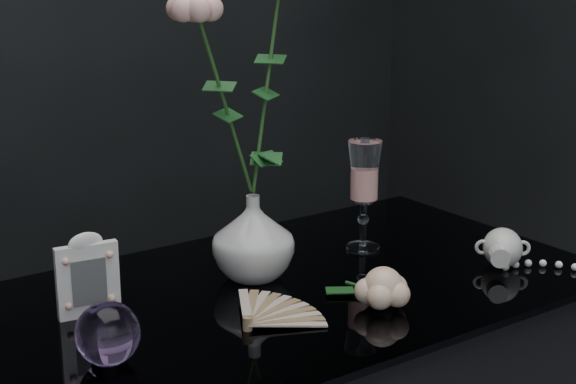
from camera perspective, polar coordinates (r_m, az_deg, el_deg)
vase at (r=1.44m, az=-2.26°, el=-2.94°), size 0.18×0.18×0.14m
wine_glass at (r=1.57m, az=4.93°, el=-0.25°), size 0.07×0.07×0.20m
picture_frame at (r=1.33m, az=-12.84°, el=-5.21°), size 0.11×0.09×0.13m
paperweight at (r=1.18m, az=-11.58°, el=-8.95°), size 0.11×0.11×0.09m
paper_fan at (r=1.27m, az=-2.64°, el=-8.41°), size 0.24×0.20×0.02m
loose_rose at (r=1.34m, az=6.17°, el=-6.15°), size 0.15×0.19×0.06m
pearl_jar at (r=1.55m, az=13.72°, el=-3.40°), size 0.33×0.33×0.07m
roses at (r=1.38m, az=-2.40°, el=8.16°), size 0.26×0.13×0.44m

